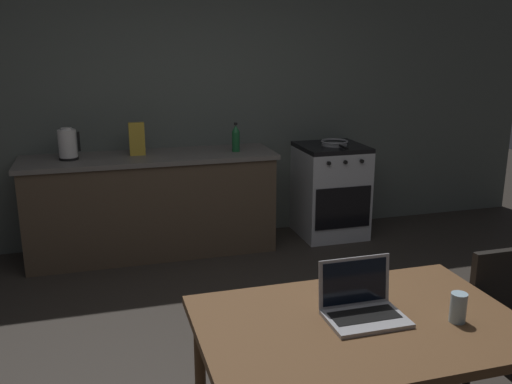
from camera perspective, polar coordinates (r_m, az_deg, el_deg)
ground_plane at (r=3.32m, az=2.27°, el=-18.39°), size 12.00×12.00×0.00m
back_wall at (r=5.28m, az=-3.17°, el=10.64°), size 6.40×0.10×2.83m
kitchen_counter at (r=5.00m, az=-10.55°, el=-1.21°), size 2.16×0.64×0.88m
stove_oven at (r=5.41m, az=7.55°, el=0.16°), size 0.60×0.62×0.88m
dining_table at (r=2.40m, az=10.50°, el=-14.27°), size 1.31×0.86×0.74m
laptop at (r=2.38m, az=10.75°, el=-11.36°), size 0.32×0.24×0.23m
electric_kettle at (r=4.86m, az=-18.60°, el=4.62°), size 0.18×0.15×0.26m
bottle at (r=4.95m, az=-2.07°, el=5.51°), size 0.07×0.07×0.25m
frying_pan at (r=5.29m, az=8.03°, el=4.98°), size 0.26×0.43×0.05m
drinking_glass at (r=2.44m, az=19.88°, el=-11.00°), size 0.07×0.07×0.12m
cereal_box at (r=4.88m, az=-12.02°, el=5.29°), size 0.13×0.05×0.28m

